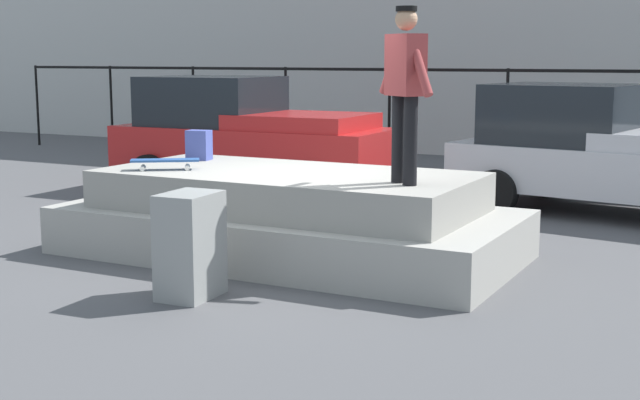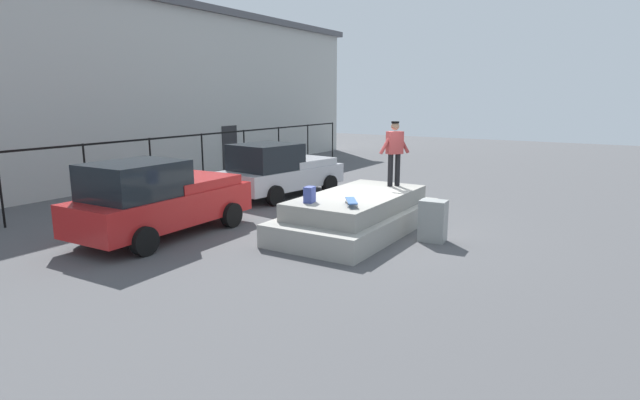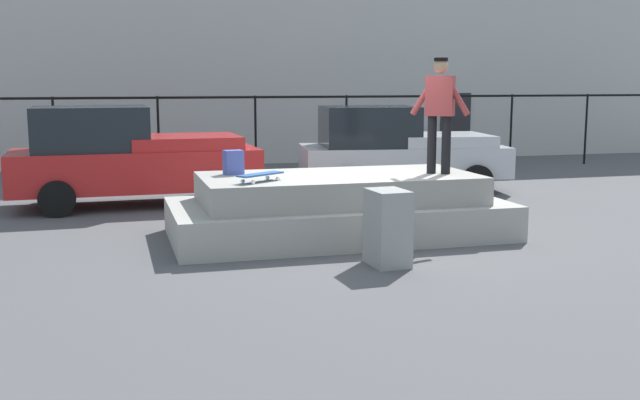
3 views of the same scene
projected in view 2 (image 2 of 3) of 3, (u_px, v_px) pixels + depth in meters
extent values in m
plane|color=#4C4C4F|center=(366.00, 229.00, 13.07)|extent=(60.00, 60.00, 0.00)
cube|color=#9E9B93|center=(358.00, 220.00, 12.88)|extent=(5.05, 2.45, 0.53)
cube|color=gray|center=(358.00, 202.00, 12.78)|extent=(4.14, 2.01, 0.42)
cylinder|color=black|center=(397.00, 170.00, 13.80)|extent=(0.14, 0.14, 0.88)
cylinder|color=black|center=(390.00, 170.00, 13.72)|extent=(0.14, 0.14, 0.88)
cube|color=maroon|center=(395.00, 143.00, 13.61)|extent=(0.48, 0.44, 0.60)
cylinder|color=maroon|center=(403.00, 143.00, 13.71)|extent=(0.38, 0.31, 0.58)
cylinder|color=maroon|center=(386.00, 144.00, 13.52)|extent=(0.38, 0.31, 0.58)
sphere|color=tan|center=(395.00, 126.00, 13.52)|extent=(0.22, 0.22, 0.22)
cylinder|color=black|center=(395.00, 122.00, 13.50)|extent=(0.29, 0.29, 0.05)
cube|color=#264C8C|center=(351.00, 201.00, 11.38)|extent=(0.74, 0.60, 0.02)
cylinder|color=silver|center=(355.00, 202.00, 11.64)|extent=(0.06, 0.06, 0.06)
cylinder|color=silver|center=(346.00, 202.00, 11.63)|extent=(0.06, 0.06, 0.06)
cylinder|color=silver|center=(357.00, 206.00, 11.15)|extent=(0.06, 0.06, 0.06)
cylinder|color=silver|center=(348.00, 207.00, 11.14)|extent=(0.06, 0.06, 0.06)
cube|color=#3F4C99|center=(310.00, 195.00, 11.67)|extent=(0.31, 0.25, 0.37)
cube|color=#B21E1E|center=(164.00, 207.00, 12.40)|extent=(4.61, 1.90, 0.75)
cube|color=black|center=(135.00, 180.00, 11.57)|extent=(2.09, 1.70, 0.81)
cube|color=#B21E1E|center=(190.00, 182.00, 13.08)|extent=(2.10, 1.76, 0.24)
cylinder|color=black|center=(89.00, 230.00, 11.74)|extent=(0.64, 0.23, 0.64)
cylinder|color=black|center=(144.00, 241.00, 10.83)|extent=(0.64, 0.23, 0.64)
cylinder|color=black|center=(180.00, 207.00, 14.13)|extent=(0.64, 0.23, 0.64)
cylinder|color=black|center=(232.00, 215.00, 13.22)|extent=(0.64, 0.23, 0.64)
cube|color=#B7B7BC|center=(282.00, 177.00, 17.38)|extent=(4.58, 2.53, 0.65)
cube|color=black|center=(266.00, 157.00, 16.66)|extent=(2.19, 2.03, 0.85)
cube|color=#B7B7BC|center=(299.00, 161.00, 17.95)|extent=(2.20, 2.09, 0.24)
cylinder|color=black|center=(233.00, 188.00, 17.05)|extent=(0.67, 0.31, 0.64)
cylinder|color=black|center=(275.00, 196.00, 15.82)|extent=(0.67, 0.31, 0.64)
cylinder|color=black|center=(289.00, 179.00, 19.08)|extent=(0.67, 0.31, 0.64)
cylinder|color=black|center=(330.00, 184.00, 17.84)|extent=(0.67, 0.31, 0.64)
cube|color=gray|center=(433.00, 221.00, 11.89)|extent=(0.48, 0.63, 0.98)
cylinder|color=black|center=(0.00, 190.00, 13.01)|extent=(0.06, 0.06, 2.00)
cylinder|color=black|center=(86.00, 177.00, 15.01)|extent=(0.06, 0.06, 2.00)
cylinder|color=black|center=(151.00, 168.00, 17.01)|extent=(0.06, 0.06, 2.00)
cylinder|color=black|center=(203.00, 160.00, 19.01)|extent=(0.06, 0.06, 2.00)
cylinder|color=black|center=(244.00, 154.00, 21.01)|extent=(0.06, 0.06, 2.00)
cylinder|color=black|center=(279.00, 149.00, 23.01)|extent=(0.06, 0.06, 2.00)
cylinder|color=black|center=(308.00, 145.00, 25.02)|extent=(0.06, 0.06, 2.00)
cylinder|color=black|center=(332.00, 141.00, 27.02)|extent=(0.06, 0.06, 2.00)
cube|color=black|center=(149.00, 139.00, 16.82)|extent=(24.00, 0.04, 0.06)
cube|color=#B2B2AD|center=(31.00, 94.00, 19.97)|extent=(33.52, 8.39, 6.90)
cube|color=#262628|center=(230.00, 147.00, 23.88)|extent=(1.00, 0.06, 2.00)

